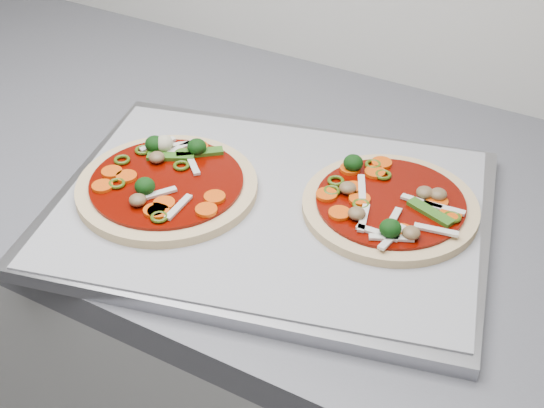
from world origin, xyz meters
The scene contains 6 objects.
base_cabinet centered at (0.00, 1.30, 0.43)m, with size 3.60×0.60×0.86m, color beige.
countertop centered at (0.00, 1.30, 0.88)m, with size 3.60×0.60×0.04m, color #5C5C63.
baking_tray centered at (0.16, 1.22, 0.91)m, with size 0.50×0.37×0.02m, color #96969B.
parchment centered at (0.16, 1.22, 0.92)m, with size 0.48×0.35×0.00m, color #97979D.
pizza_left centered at (0.04, 1.18, 0.93)m, with size 0.29×0.29×0.04m.
pizza_right centered at (0.28, 1.27, 0.93)m, with size 0.25×0.25×0.03m.
Camera 1 is at (0.50, 0.61, 1.45)m, focal length 50.00 mm.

